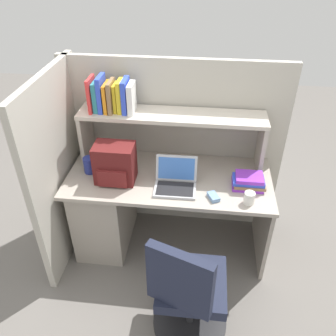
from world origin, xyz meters
TOP-DOWN VIEW (x-y plane):
  - ground_plane at (0.00, 0.00)m, footprint 8.00×8.00m
  - desk at (-0.39, 0.00)m, footprint 1.60×0.70m
  - cubicle_partition_rear at (0.00, 0.38)m, footprint 1.84×0.05m
  - cubicle_partition_left at (-0.85, -0.05)m, footprint 0.05×1.06m
  - overhead_hutch at (0.00, 0.20)m, footprint 1.44×0.28m
  - reference_books_on_shelf at (-0.45, 0.20)m, footprint 0.34×0.19m
  - laptop at (0.06, -0.12)m, footprint 0.31×0.27m
  - backpack at (-0.40, -0.08)m, footprint 0.30×0.22m
  - computer_mouse at (0.35, -0.22)m, footprint 0.10×0.12m
  - paper_cup at (0.60, -0.25)m, footprint 0.08×0.08m
  - snack_canister at (-0.63, -0.00)m, footprint 0.10×0.10m
  - desk_book_stack at (0.61, -0.05)m, footprint 0.24×0.18m
  - office_chair at (0.22, -0.81)m, footprint 0.53×0.54m

SIDE VIEW (x-z plane):
  - ground_plane at x=0.00m, z-range 0.00..0.00m
  - office_chair at x=0.22m, z-range -0.07..0.86m
  - desk at x=-0.39m, z-range 0.04..0.77m
  - computer_mouse at x=0.35m, z-range 0.73..0.76m
  - cubicle_partition_rear at x=0.00m, z-range 0.00..1.55m
  - cubicle_partition_left at x=-0.85m, z-range 0.00..1.55m
  - paper_cup at x=0.60m, z-range 0.73..0.82m
  - desk_book_stack at x=0.61m, z-range 0.73..0.83m
  - laptop at x=0.06m, z-range 0.67..0.89m
  - snack_canister at x=-0.63m, z-range 0.73..0.86m
  - backpack at x=-0.40m, z-range 0.73..1.03m
  - overhead_hutch at x=0.00m, z-range 0.86..1.31m
  - reference_books_on_shelf at x=-0.45m, z-range 1.17..1.44m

